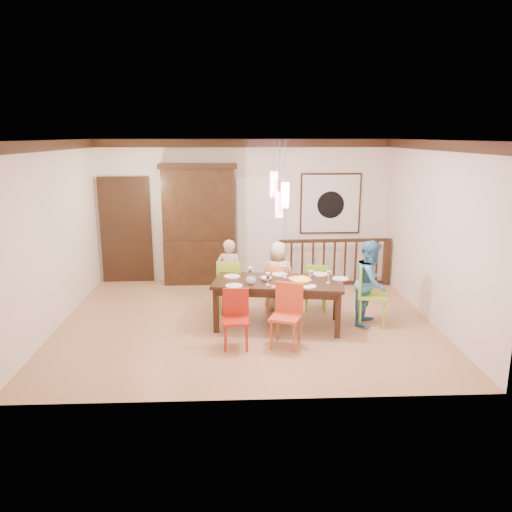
{
  "coord_description": "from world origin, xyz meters",
  "views": [
    {
      "loc": [
        -0.19,
        -7.7,
        2.97
      ],
      "look_at": [
        0.16,
        0.12,
        1.07
      ],
      "focal_mm": 35.0,
      "sensor_mm": 36.0,
      "label": 1
    }
  ],
  "objects_px": {
    "chair_far_left": "(231,282)",
    "china_hutch": "(199,224)",
    "balustrade": "(334,261)",
    "person_far_left": "(229,274)",
    "person_end_right": "(371,283)",
    "dining_table": "(278,286)",
    "person_far_mid": "(278,276)",
    "chair_end_right": "(374,290)"
  },
  "relations": [
    {
      "from": "dining_table",
      "to": "person_far_mid",
      "type": "bearing_deg",
      "value": 94.83
    },
    {
      "from": "chair_far_left",
      "to": "balustrade",
      "type": "distance_m",
      "value": 2.52
    },
    {
      "from": "chair_far_left",
      "to": "person_end_right",
      "type": "distance_m",
      "value": 2.33
    },
    {
      "from": "person_far_mid",
      "to": "chair_end_right",
      "type": "bearing_deg",
      "value": 156.71
    },
    {
      "from": "chair_end_right",
      "to": "china_hutch",
      "type": "xyz_separation_m",
      "value": [
        -2.91,
        2.5,
        0.65
      ]
    },
    {
      "from": "balustrade",
      "to": "person_far_mid",
      "type": "xyz_separation_m",
      "value": [
        -1.27,
        -1.36,
        0.1
      ]
    },
    {
      "from": "chair_far_left",
      "to": "balustrade",
      "type": "xyz_separation_m",
      "value": [
        2.07,
        1.44,
        -0.03
      ]
    },
    {
      "from": "dining_table",
      "to": "person_far_mid",
      "type": "xyz_separation_m",
      "value": [
        0.06,
        0.8,
        -0.06
      ]
    },
    {
      "from": "dining_table",
      "to": "chair_end_right",
      "type": "relative_size",
      "value": 2.14
    },
    {
      "from": "chair_far_left",
      "to": "dining_table",
      "type": "bearing_deg",
      "value": 147.08
    },
    {
      "from": "dining_table",
      "to": "chair_far_left",
      "type": "distance_m",
      "value": 1.05
    },
    {
      "from": "china_hutch",
      "to": "chair_end_right",
      "type": "bearing_deg",
      "value": -40.71
    },
    {
      "from": "person_far_left",
      "to": "person_far_mid",
      "type": "xyz_separation_m",
      "value": [
        0.84,
        -0.1,
        -0.01
      ]
    },
    {
      "from": "dining_table",
      "to": "balustrade",
      "type": "relative_size",
      "value": 0.94
    },
    {
      "from": "chair_far_left",
      "to": "balustrade",
      "type": "bearing_deg",
      "value": -133.74
    },
    {
      "from": "person_end_right",
      "to": "person_far_left",
      "type": "bearing_deg",
      "value": 95.79
    },
    {
      "from": "chair_far_left",
      "to": "china_hutch",
      "type": "bearing_deg",
      "value": -58.66
    },
    {
      "from": "dining_table",
      "to": "chair_far_left",
      "type": "relative_size",
      "value": 2.31
    },
    {
      "from": "chair_end_right",
      "to": "person_far_left",
      "type": "xyz_separation_m",
      "value": [
        -2.3,
        0.9,
        0.05
      ]
    },
    {
      "from": "chair_end_right",
      "to": "china_hutch",
      "type": "height_order",
      "value": "china_hutch"
    },
    {
      "from": "chair_end_right",
      "to": "china_hutch",
      "type": "relative_size",
      "value": 0.41
    },
    {
      "from": "person_far_mid",
      "to": "dining_table",
      "type": "bearing_deg",
      "value": 91.04
    },
    {
      "from": "chair_far_left",
      "to": "person_end_right",
      "type": "bearing_deg",
      "value": 174.75
    },
    {
      "from": "chair_far_left",
      "to": "balustrade",
      "type": "relative_size",
      "value": 0.41
    },
    {
      "from": "person_end_right",
      "to": "person_far_mid",
      "type": "bearing_deg",
      "value": 88.69
    },
    {
      "from": "balustrade",
      "to": "person_far_left",
      "type": "height_order",
      "value": "person_far_left"
    },
    {
      "from": "dining_table",
      "to": "chair_far_left",
      "type": "bearing_deg",
      "value": 144.71
    },
    {
      "from": "china_hutch",
      "to": "balustrade",
      "type": "xyz_separation_m",
      "value": [
        2.71,
        -0.35,
        -0.72
      ]
    },
    {
      "from": "balustrade",
      "to": "person_end_right",
      "type": "distance_m",
      "value": 2.12
    },
    {
      "from": "person_far_mid",
      "to": "person_far_left",
      "type": "bearing_deg",
      "value": -1.58
    },
    {
      "from": "chair_end_right",
      "to": "person_far_mid",
      "type": "relative_size",
      "value": 0.82
    },
    {
      "from": "chair_end_right",
      "to": "person_far_left",
      "type": "height_order",
      "value": "person_far_left"
    },
    {
      "from": "person_far_left",
      "to": "person_end_right",
      "type": "xyz_separation_m",
      "value": [
        2.27,
        -0.85,
        0.07
      ]
    },
    {
      "from": "person_end_right",
      "to": "chair_end_right",
      "type": "bearing_deg",
      "value": -117.34
    },
    {
      "from": "china_hutch",
      "to": "person_end_right",
      "type": "xyz_separation_m",
      "value": [
        2.87,
        -2.45,
        -0.54
      ]
    },
    {
      "from": "balustrade",
      "to": "person_end_right",
      "type": "height_order",
      "value": "person_end_right"
    },
    {
      "from": "dining_table",
      "to": "person_far_mid",
      "type": "height_order",
      "value": "person_far_mid"
    },
    {
      "from": "chair_far_left",
      "to": "chair_end_right",
      "type": "bearing_deg",
      "value": 173.82
    },
    {
      "from": "china_hutch",
      "to": "balustrade",
      "type": "distance_m",
      "value": 2.83
    },
    {
      "from": "chair_far_left",
      "to": "person_far_left",
      "type": "distance_m",
      "value": 0.2
    },
    {
      "from": "person_far_mid",
      "to": "balustrade",
      "type": "bearing_deg",
      "value": -127.66
    },
    {
      "from": "dining_table",
      "to": "chair_end_right",
      "type": "bearing_deg",
      "value": 9.3
    }
  ]
}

